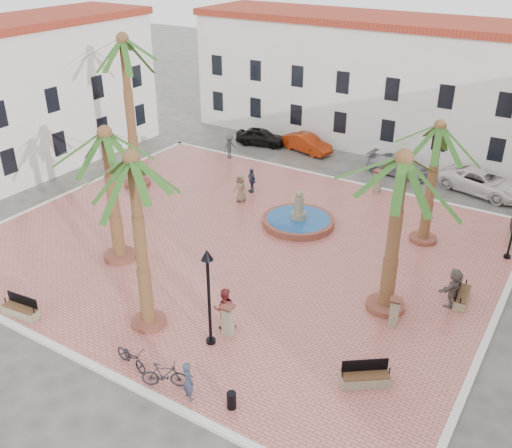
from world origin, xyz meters
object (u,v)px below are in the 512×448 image
(cyclist_b, at_px, (224,309))
(car_white, at_px, (483,182))
(palm_s, at_px, (133,179))
(car_silver, at_px, (398,166))
(pedestrian_fountain_a, at_px, (241,188))
(car_black, at_px, (261,137))
(bicycle_a, at_px, (131,357))
(bollard_se, at_px, (228,320))
(litter_bin, at_px, (231,400))
(pedestrian_fountain_b, at_px, (251,180))
(palm_ne, at_px, (438,141))
(bench_s, at_px, (21,310))
(pedestrian_east, at_px, (453,287))
(cyclist_a, at_px, (188,381))
(palm_e, at_px, (401,179))
(bicycle_b, at_px, (165,375))
(pedestrian_north, at_px, (230,146))
(fountain, at_px, (298,220))
(bollard_e, at_px, (394,311))
(bench_e, at_px, (462,296))
(palm_nw, at_px, (124,56))
(car_red, at_px, (307,143))
(palm_sw, at_px, (107,150))
(lamppost_s, at_px, (208,281))
(bollard_n, at_px, (377,181))
(bench_se, at_px, (365,378))

(cyclist_b, relative_size, car_white, 0.36)
(palm_s, bearing_deg, car_silver, 82.00)
(pedestrian_fountain_a, bearing_deg, car_black, 113.51)
(bicycle_a, bearing_deg, car_silver, 5.76)
(bollard_se, height_order, litter_bin, bollard_se)
(pedestrian_fountain_b, bearing_deg, palm_ne, 26.78)
(bench_s, relative_size, pedestrian_east, 0.96)
(bench_s, height_order, bicycle_a, bench_s)
(litter_bin, relative_size, cyclist_a, 0.42)
(litter_bin, bearing_deg, palm_e, 74.23)
(bicycle_b, bearing_deg, pedestrian_north, -0.24)
(litter_bin, xyz_separation_m, car_silver, (-2.59, 24.21, 0.15))
(fountain, relative_size, car_white, 0.76)
(car_black, bearing_deg, car_silver, -103.06)
(bicycle_a, bearing_deg, bollard_e, -34.02)
(bicycle_a, height_order, pedestrian_east, pedestrian_east)
(bench_e, height_order, pedestrian_fountain_a, pedestrian_fountain_a)
(palm_nw, height_order, car_black, palm_nw)
(bollard_se, height_order, bicycle_b, bollard_se)
(palm_s, distance_m, litter_bin, 8.79)
(bench_e, distance_m, car_red, 20.69)
(cyclist_b, bearing_deg, litter_bin, 95.73)
(car_silver, bearing_deg, bench_s, 167.47)
(fountain, relative_size, bicycle_b, 2.37)
(pedestrian_north, relative_size, car_silver, 0.40)
(palm_sw, bearing_deg, car_silver, 66.68)
(lamppost_s, distance_m, bollard_se, 2.37)
(fountain, bearing_deg, pedestrian_east, -19.18)
(bicycle_a, distance_m, car_black, 26.39)
(palm_s, distance_m, car_silver, 23.18)
(lamppost_s, distance_m, pedestrian_north, 21.28)
(bollard_n, bearing_deg, palm_s, -99.74)
(car_red, bearing_deg, pedestrian_fountain_a, -161.93)
(lamppost_s, relative_size, pedestrian_fountain_b, 2.74)
(palm_nw, distance_m, cyclist_b, 18.06)
(bollard_se, relative_size, car_white, 0.26)
(palm_nw, xyz_separation_m, car_silver, (13.77, 11.22, -7.83))
(pedestrian_north, xyz_separation_m, car_silver, (11.44, 3.82, -0.40))
(car_black, xyz_separation_m, car_silver, (11.24, -0.20, -0.03))
(bicycle_b, distance_m, car_white, 25.12)
(lamppost_s, height_order, litter_bin, lamppost_s)
(bicycle_a, relative_size, bicycle_b, 1.00)
(palm_e, xyz_separation_m, cyclist_b, (-5.20, -4.96, -5.20))
(palm_sw, bearing_deg, bollard_e, 8.49)
(fountain, xyz_separation_m, car_black, (-9.15, 10.81, 0.23))
(palm_ne, xyz_separation_m, car_silver, (-4.51, 8.67, -5.14))
(bench_se, xyz_separation_m, cyclist_b, (-6.30, 0.02, 0.69))
(fountain, height_order, bicycle_b, fountain)
(pedestrian_fountain_b, xyz_separation_m, car_red, (-0.65, 8.84, -0.27))
(fountain, distance_m, bench_se, 12.94)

